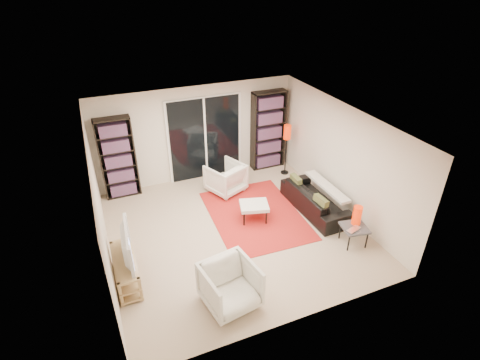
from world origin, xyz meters
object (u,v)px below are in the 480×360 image
at_px(side_table, 354,229).
at_px(armchair_back, 226,178).
at_px(bookshelf_right, 268,130).
at_px(sofa, 315,200).
at_px(bookshelf_left, 118,158).
at_px(floor_lamp, 287,137).
at_px(tv_stand, 126,270).
at_px(armchair_front, 230,286).
at_px(ottoman, 254,206).

bearing_deg(side_table, armchair_back, 119.96).
distance_m(bookshelf_right, sofa, 2.46).
bearing_deg(bookshelf_left, floor_lamp, -7.68).
bearing_deg(bookshelf_left, bookshelf_right, -0.00).
relative_size(tv_stand, floor_lamp, 0.85).
height_order(tv_stand, armchair_back, armchair_back).
distance_m(bookshelf_right, armchair_back, 1.84).
distance_m(bookshelf_left, sofa, 4.60).
relative_size(bookshelf_left, bookshelf_right, 0.93).
bearing_deg(armchair_front, armchair_back, 61.35).
distance_m(bookshelf_left, bookshelf_right, 3.85).
distance_m(tv_stand, armchair_front, 1.89).
bearing_deg(bookshelf_right, bookshelf_left, 180.00).
relative_size(sofa, armchair_front, 2.22).
height_order(bookshelf_right, armchair_back, bookshelf_right).
distance_m(bookshelf_right, floor_lamp, 0.61).
bearing_deg(sofa, tv_stand, 97.19).
relative_size(sofa, ottoman, 2.65).
bearing_deg(tv_stand, ottoman, 16.17).
bearing_deg(side_table, armchair_front, -170.13).
height_order(tv_stand, side_table, tv_stand).
bearing_deg(armchair_front, tv_stand, 133.00).
xyz_separation_m(armchair_front, ottoman, (1.32, 1.97, -0.04)).
bearing_deg(armchair_back, bookshelf_left, -42.20).
height_order(armchair_front, floor_lamp, floor_lamp).
xyz_separation_m(tv_stand, side_table, (4.30, -0.67, 0.09)).
bearing_deg(armchair_back, tv_stand, 15.64).
bearing_deg(bookshelf_left, sofa, -30.88).
bearing_deg(floor_lamp, ottoman, -135.64).
bearing_deg(floor_lamp, armchair_front, -129.58).
relative_size(side_table, floor_lamp, 0.41).
bearing_deg(floor_lamp, bookshelf_left, 172.32).
xyz_separation_m(bookshelf_left, side_table, (3.97, -3.63, -0.62)).
xyz_separation_m(bookshelf_left, armchair_front, (1.16, -4.12, -0.59)).
xyz_separation_m(tv_stand, sofa, (4.23, 0.63, 0.01)).
xyz_separation_m(bookshelf_left, sofa, (3.90, -2.33, -0.70)).
xyz_separation_m(sofa, armchair_back, (-1.56, 1.54, 0.09)).
distance_m(bookshelf_left, armchair_back, 2.54).
distance_m(sofa, floor_lamp, 1.95).
bearing_deg(armchair_back, bookshelf_right, -175.84).
height_order(bookshelf_left, ottoman, bookshelf_left).
xyz_separation_m(ottoman, floor_lamp, (1.63, 1.59, 0.69)).
distance_m(tv_stand, sofa, 4.28).
distance_m(sofa, side_table, 1.30).
xyz_separation_m(bookshelf_left, floor_lamp, (4.11, -0.55, 0.06)).
bearing_deg(ottoman, sofa, -7.57).
relative_size(tv_stand, side_table, 2.09).
distance_m(armchair_front, ottoman, 2.37).
bearing_deg(armchair_front, bookshelf_right, 47.65).
bearing_deg(floor_lamp, sofa, -96.65).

